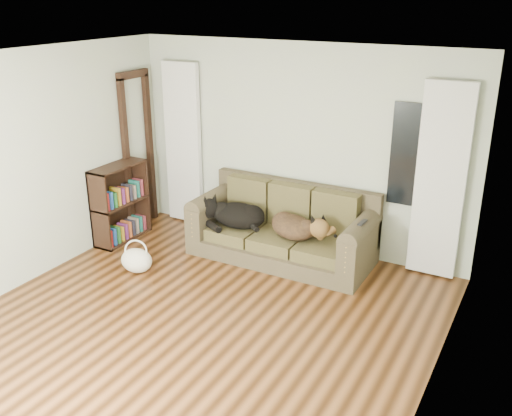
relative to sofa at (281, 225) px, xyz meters
The scene contains 15 objects.
floor 2.03m from the sofa, 91.51° to the right, with size 5.00×5.00×0.00m, color #311A09.
ceiling 2.92m from the sofa, 91.51° to the right, with size 5.00×5.00×0.00m, color white.
wall_back 1.00m from the sofa, 95.67° to the left, with size 4.50×0.04×2.60m, color #B7C7A5.
wall_left 3.15m from the sofa, 139.37° to the right, with size 0.04×5.00×2.60m, color #B7C7A5.
wall_right 3.07m from the sofa, 41.94° to the right, with size 0.04×5.00×2.60m, color #B7C7A5.
curtain_left 1.94m from the sofa, 165.75° to the left, with size 0.55×0.08×2.25m, color white.
curtain_right 1.93m from the sofa, 14.28° to the left, with size 0.55×0.08×2.25m, color white.
window_pane 1.76m from the sofa, 19.50° to the left, with size 0.50×0.03×1.20m, color black.
door_casing 2.33m from the sofa, behind, with size 0.07×0.60×2.10m, color black.
sofa is the anchor object (origin of this frame).
dog_black_lab 0.61m from the sofa, behind, with size 0.72×0.50×0.30m, color black.
dog_shepherd 0.24m from the sofa, 13.61° to the right, with size 0.66×0.47×0.29m, color black.
tv_remote 1.10m from the sofa, ahead, with size 0.05×0.19×0.02m, color black.
tote_bag 1.80m from the sofa, 139.23° to the right, with size 0.40×0.31×0.29m, color white.
bookshelf 2.20m from the sofa, 167.11° to the right, with size 0.31×0.83×1.04m, color black.
Camera 1 is at (2.88, -3.87, 3.17)m, focal length 40.00 mm.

